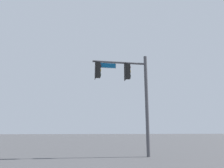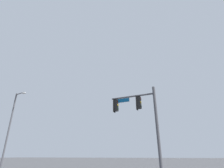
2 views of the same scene
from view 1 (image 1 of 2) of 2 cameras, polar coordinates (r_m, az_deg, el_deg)
name	(u,v)px [view 1 (image 1 of 2)]	position (r m, az deg, el deg)	size (l,w,h in m)	color
signal_pole_near	(130,87)	(16.01, 4.82, -0.72)	(4.13, 0.70, 7.32)	#47474C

